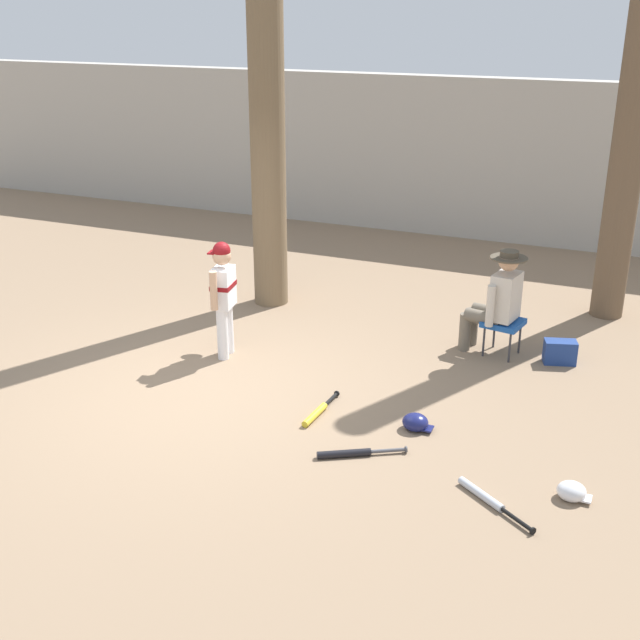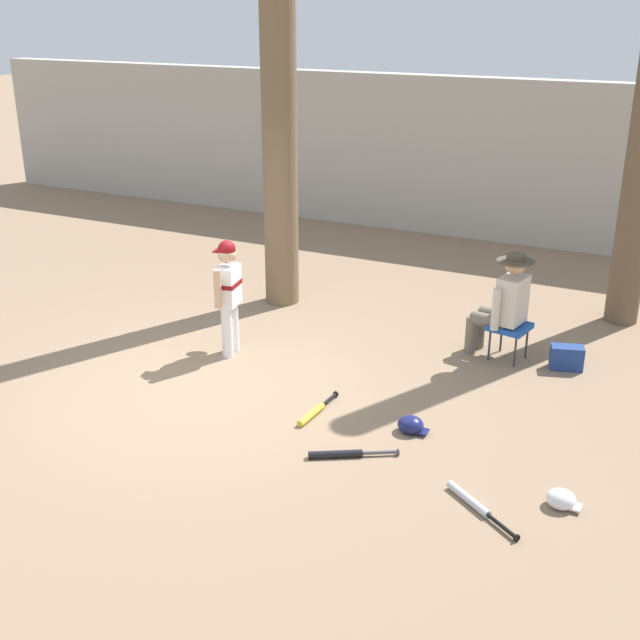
{
  "view_description": "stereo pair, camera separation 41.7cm",
  "coord_description": "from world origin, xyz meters",
  "px_view_note": "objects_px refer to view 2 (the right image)",
  "views": [
    {
      "loc": [
        3.98,
        -6.26,
        3.69
      ],
      "look_at": [
        1.06,
        0.57,
        0.75
      ],
      "focal_mm": 45.68,
      "sensor_mm": 36.0,
      "label": 1
    },
    {
      "loc": [
        4.36,
        -6.09,
        3.69
      ],
      "look_at": [
        1.06,
        0.57,
        0.75
      ],
      "focal_mm": 45.68,
      "sensor_mm": 36.0,
      "label": 2
    }
  ],
  "objects_px": {
    "batting_helmet_navy": "(411,425)",
    "bat_black_composite": "(343,454)",
    "folding_stool": "(509,328)",
    "handbag_beside_stool": "(567,358)",
    "batting_helmet_white": "(561,499)",
    "seated_spectator": "(503,302)",
    "bat_aluminum_silver": "(474,503)",
    "bat_yellow_trainer": "(314,412)",
    "tree_near_player": "(279,96)",
    "young_ballplayer": "(228,290)"
  },
  "relations": [
    {
      "from": "batting_helmet_navy",
      "to": "bat_black_composite",
      "type": "bearing_deg",
      "value": -118.61
    },
    {
      "from": "folding_stool",
      "to": "handbag_beside_stool",
      "type": "distance_m",
      "value": 0.67
    },
    {
      "from": "bat_black_composite",
      "to": "batting_helmet_navy",
      "type": "height_order",
      "value": "batting_helmet_navy"
    },
    {
      "from": "bat_black_composite",
      "to": "batting_helmet_white",
      "type": "relative_size",
      "value": 2.61
    },
    {
      "from": "seated_spectator",
      "to": "bat_aluminum_silver",
      "type": "height_order",
      "value": "seated_spectator"
    },
    {
      "from": "handbag_beside_stool",
      "to": "batting_helmet_navy",
      "type": "height_order",
      "value": "handbag_beside_stool"
    },
    {
      "from": "batting_helmet_navy",
      "to": "bat_yellow_trainer",
      "type": "bearing_deg",
      "value": -173.44
    },
    {
      "from": "handbag_beside_stool",
      "to": "tree_near_player",
      "type": "bearing_deg",
      "value": 172.27
    },
    {
      "from": "bat_aluminum_silver",
      "to": "bat_black_composite",
      "type": "xyz_separation_m",
      "value": [
        -1.23,
        0.22,
        0.0
      ]
    },
    {
      "from": "handbag_beside_stool",
      "to": "bat_aluminum_silver",
      "type": "xyz_separation_m",
      "value": [
        -0.16,
        -2.92,
        -0.1
      ]
    },
    {
      "from": "bat_yellow_trainer",
      "to": "batting_helmet_navy",
      "type": "bearing_deg",
      "value": 6.56
    },
    {
      "from": "seated_spectator",
      "to": "batting_helmet_navy",
      "type": "relative_size",
      "value": 4.19
    },
    {
      "from": "young_ballplayer",
      "to": "bat_black_composite",
      "type": "xyz_separation_m",
      "value": [
        2.06,
        -1.48,
        -0.71
      ]
    },
    {
      "from": "handbag_beside_stool",
      "to": "seated_spectator",
      "type": "bearing_deg",
      "value": -179.65
    },
    {
      "from": "tree_near_player",
      "to": "batting_helmet_navy",
      "type": "bearing_deg",
      "value": -42.87
    },
    {
      "from": "seated_spectator",
      "to": "folding_stool",
      "type": "bearing_deg",
      "value": -10.39
    },
    {
      "from": "handbag_beside_stool",
      "to": "bat_black_composite",
      "type": "height_order",
      "value": "handbag_beside_stool"
    },
    {
      "from": "young_ballplayer",
      "to": "bat_black_composite",
      "type": "relative_size",
      "value": 1.83
    },
    {
      "from": "folding_stool",
      "to": "bat_black_composite",
      "type": "distance_m",
      "value": 2.8
    },
    {
      "from": "young_ballplayer",
      "to": "folding_stool",
      "type": "relative_size",
      "value": 2.8
    },
    {
      "from": "bat_black_composite",
      "to": "handbag_beside_stool",
      "type": "bearing_deg",
      "value": 62.95
    },
    {
      "from": "batting_helmet_white",
      "to": "batting_helmet_navy",
      "type": "relative_size",
      "value": 0.95
    },
    {
      "from": "bat_black_composite",
      "to": "seated_spectator",
      "type": "bearing_deg",
      "value": 76.36
    },
    {
      "from": "folding_stool",
      "to": "bat_yellow_trainer",
      "type": "distance_m",
      "value": 2.51
    },
    {
      "from": "batting_helmet_white",
      "to": "bat_black_composite",
      "type": "bearing_deg",
      "value": -177.3
    },
    {
      "from": "bat_yellow_trainer",
      "to": "bat_aluminum_silver",
      "type": "height_order",
      "value": "same"
    },
    {
      "from": "bat_aluminum_silver",
      "to": "bat_black_composite",
      "type": "height_order",
      "value": "same"
    },
    {
      "from": "tree_near_player",
      "to": "young_ballplayer",
      "type": "bearing_deg",
      "value": -80.46
    },
    {
      "from": "handbag_beside_stool",
      "to": "bat_aluminum_silver",
      "type": "bearing_deg",
      "value": -93.04
    },
    {
      "from": "seated_spectator",
      "to": "handbag_beside_stool",
      "type": "distance_m",
      "value": 0.89
    },
    {
      "from": "tree_near_player",
      "to": "bat_aluminum_silver",
      "type": "bearing_deg",
      "value": -43.77
    },
    {
      "from": "folding_stool",
      "to": "handbag_beside_stool",
      "type": "height_order",
      "value": "folding_stool"
    },
    {
      "from": "handbag_beside_stool",
      "to": "bat_black_composite",
      "type": "relative_size",
      "value": 0.48
    },
    {
      "from": "tree_near_player",
      "to": "seated_spectator",
      "type": "xyz_separation_m",
      "value": [
        3.01,
        -0.51,
        -1.97
      ]
    },
    {
      "from": "bat_black_composite",
      "to": "batting_helmet_white",
      "type": "height_order",
      "value": "batting_helmet_white"
    },
    {
      "from": "bat_yellow_trainer",
      "to": "handbag_beside_stool",
      "type": "bearing_deg",
      "value": 47.63
    },
    {
      "from": "seated_spectator",
      "to": "tree_near_player",
      "type": "bearing_deg",
      "value": 170.36
    },
    {
      "from": "handbag_beside_stool",
      "to": "batting_helmet_white",
      "type": "bearing_deg",
      "value": -80.17
    },
    {
      "from": "bat_aluminum_silver",
      "to": "batting_helmet_navy",
      "type": "bearing_deg",
      "value": 133.55
    },
    {
      "from": "handbag_beside_stool",
      "to": "bat_aluminum_silver",
      "type": "relative_size",
      "value": 0.49
    },
    {
      "from": "bat_black_composite",
      "to": "batting_helmet_white",
      "type": "distance_m",
      "value": 1.84
    },
    {
      "from": "handbag_beside_stool",
      "to": "bat_yellow_trainer",
      "type": "relative_size",
      "value": 0.47
    },
    {
      "from": "seated_spectator",
      "to": "batting_helmet_navy",
      "type": "bearing_deg",
      "value": -98.0
    },
    {
      "from": "batting_helmet_white",
      "to": "batting_helmet_navy",
      "type": "distance_m",
      "value": 1.58
    },
    {
      "from": "tree_near_player",
      "to": "bat_aluminum_silver",
      "type": "height_order",
      "value": "tree_near_player"
    },
    {
      "from": "seated_spectator",
      "to": "bat_yellow_trainer",
      "type": "distance_m",
      "value": 2.52
    },
    {
      "from": "tree_near_player",
      "to": "young_ballplayer",
      "type": "height_order",
      "value": "tree_near_player"
    },
    {
      "from": "tree_near_player",
      "to": "batting_helmet_white",
      "type": "relative_size",
      "value": 21.19
    },
    {
      "from": "bat_black_composite",
      "to": "batting_helmet_navy",
      "type": "distance_m",
      "value": 0.78
    },
    {
      "from": "folding_stool",
      "to": "batting_helmet_navy",
      "type": "bearing_deg",
      "value": -100.77
    }
  ]
}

